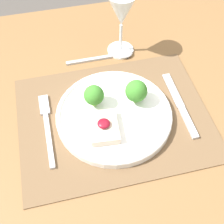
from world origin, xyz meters
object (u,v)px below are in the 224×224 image
(fork, at_px, (47,124))
(spoon, at_px, (116,55))
(wine_glass_near, at_px, (122,13))
(dinner_plate, at_px, (112,112))
(knife, at_px, (182,108))

(fork, distance_m, spoon, 0.30)
(spoon, height_order, wine_glass_near, wine_glass_near)
(dinner_plate, xyz_separation_m, fork, (-0.16, 0.01, -0.01))
(knife, bearing_deg, wine_glass_near, 112.43)
(fork, xyz_separation_m, knife, (0.34, -0.03, 0.00))
(wine_glass_near, bearing_deg, dinner_plate, -109.11)
(dinner_plate, relative_size, fork, 1.33)
(spoon, bearing_deg, dinner_plate, -104.07)
(dinner_plate, bearing_deg, fork, 175.34)
(fork, bearing_deg, dinner_plate, -7.50)
(dinner_plate, xyz_separation_m, wine_glass_near, (0.08, 0.23, 0.11))
(spoon, bearing_deg, fork, -136.01)
(fork, height_order, spoon, spoon)
(knife, height_order, wine_glass_near, wine_glass_near)
(wine_glass_near, bearing_deg, knife, -69.27)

